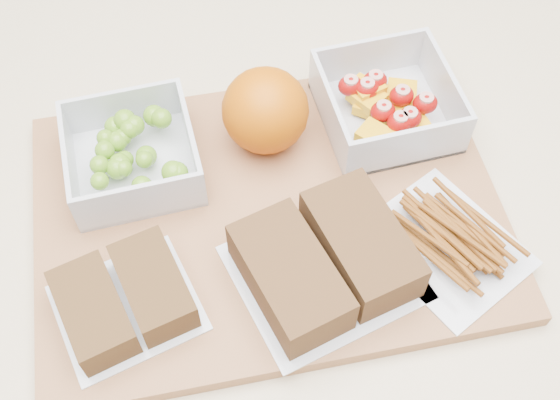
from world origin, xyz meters
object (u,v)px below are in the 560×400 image
(sandwich_bag_left, at_px, (124,300))
(pretzel_bag, at_px, (448,239))
(cutting_board, at_px, (269,214))
(orange, at_px, (265,111))
(fruit_container, at_px, (386,105))
(grape_container, at_px, (134,154))
(sandwich_bag_center, at_px, (326,261))

(sandwich_bag_left, height_order, pretzel_bag, sandwich_bag_left)
(cutting_board, relative_size, orange, 5.15)
(cutting_board, height_order, orange, orange)
(cutting_board, xyz_separation_m, sandwich_bag_left, (-0.14, -0.06, 0.02))
(orange, xyz_separation_m, sandwich_bag_left, (-0.16, -0.14, -0.02))
(fruit_container, distance_m, sandwich_bag_left, 0.31)
(cutting_board, height_order, grape_container, grape_container)
(orange, distance_m, pretzel_bag, 0.20)
(cutting_board, xyz_separation_m, orange, (0.02, 0.08, 0.05))
(cutting_board, relative_size, fruit_container, 3.45)
(orange, relative_size, pretzel_bag, 0.50)
(grape_container, distance_m, fruit_container, 0.25)
(fruit_container, distance_m, orange, 0.12)
(sandwich_bag_left, relative_size, pretzel_bag, 0.80)
(pretzel_bag, bearing_deg, grape_container, 148.02)
(grape_container, distance_m, pretzel_bag, 0.29)
(grape_container, height_order, orange, orange)
(cutting_board, bearing_deg, pretzel_bag, -25.35)
(cutting_board, xyz_separation_m, grape_container, (-0.11, 0.08, 0.03))
(cutting_board, height_order, sandwich_bag_left, sandwich_bag_left)
(cutting_board, distance_m, orange, 0.10)
(sandwich_bag_center, bearing_deg, grape_container, 132.23)
(orange, bearing_deg, cutting_board, -102.55)
(fruit_container, height_order, orange, orange)
(fruit_container, relative_size, orange, 1.49)
(grape_container, bearing_deg, fruit_container, -0.82)
(grape_container, height_order, sandwich_bag_left, grape_container)
(grape_container, bearing_deg, orange, 1.36)
(cutting_board, height_order, sandwich_bag_center, sandwich_bag_center)
(pretzel_bag, bearing_deg, sandwich_bag_left, 177.33)
(orange, bearing_deg, grape_container, -178.64)
(sandwich_bag_center, distance_m, pretzel_bag, 0.11)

